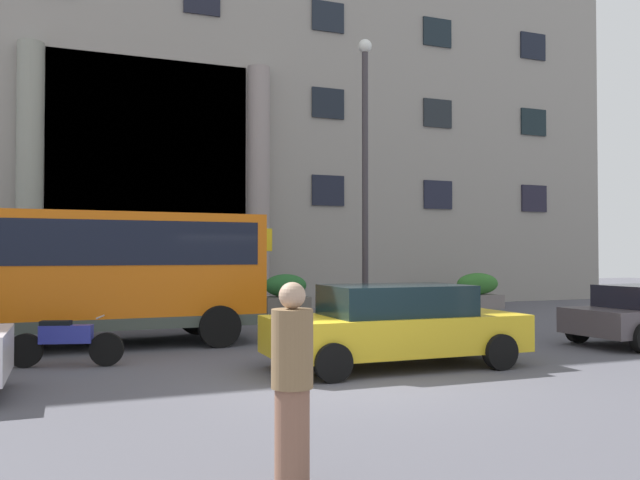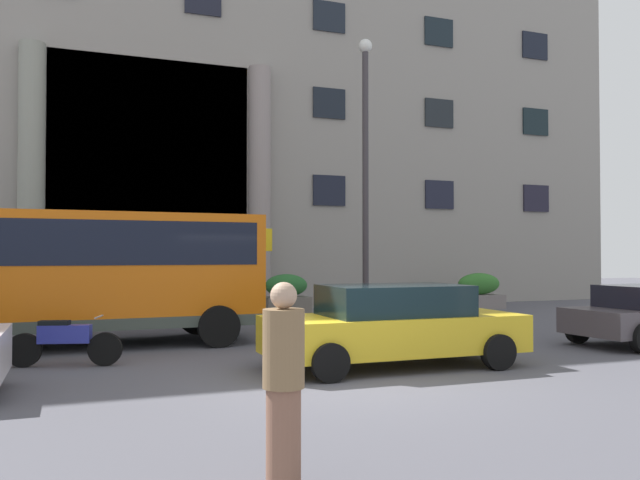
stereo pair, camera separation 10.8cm
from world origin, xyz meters
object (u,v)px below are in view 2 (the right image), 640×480
(hedge_planter_entrance_left, at_px, (479,292))
(motorcycle_near_kerb, at_px, (62,341))
(bus_stop_sign, at_px, (264,267))
(parked_sedan_far, at_px, (394,325))
(lamppost_plaza_centre, at_px, (365,159))
(orange_minibus, at_px, (95,267))
(hedge_planter_entrance_right, at_px, (286,296))
(hedge_planter_far_west, at_px, (184,296))
(pedestrian_man_crossing, at_px, (284,384))

(hedge_planter_entrance_left, distance_m, motorcycle_near_kerb, 15.94)
(bus_stop_sign, xyz_separation_m, parked_sedan_far, (0.67, -6.16, -0.92))
(bus_stop_sign, relative_size, lamppost_plaza_centre, 0.32)
(orange_minibus, height_order, parked_sedan_far, orange_minibus)
(hedge_planter_entrance_right, distance_m, hedge_planter_entrance_left, 7.48)
(orange_minibus, relative_size, lamppost_plaza_centre, 0.86)
(hedge_planter_entrance_right, bearing_deg, bus_stop_sign, -116.77)
(hedge_planter_entrance_right, xyz_separation_m, hedge_planter_entrance_left, (7.47, 0.16, -0.02))
(bus_stop_sign, bearing_deg, hedge_planter_far_west, 111.58)
(hedge_planter_far_west, distance_m, hedge_planter_entrance_right, 3.24)
(orange_minibus, bearing_deg, parked_sedan_far, -44.70)
(hedge_planter_entrance_left, xyz_separation_m, lamppost_plaza_centre, (-5.97, -3.03, 4.15))
(pedestrian_man_crossing, xyz_separation_m, lamppost_plaza_centre, (6.15, 11.62, 3.88))
(hedge_planter_entrance_right, xyz_separation_m, motorcycle_near_kerb, (-6.55, -7.41, -0.20))
(parked_sedan_far, bearing_deg, orange_minibus, 137.03)
(hedge_planter_far_west, bearing_deg, orange_minibus, -117.09)
(parked_sedan_far, distance_m, lamppost_plaza_centre, 8.20)
(bus_stop_sign, relative_size, hedge_planter_entrance_right, 1.83)
(orange_minibus, bearing_deg, hedge_planter_far_west, 61.62)
(lamppost_plaza_centre, bearing_deg, parked_sedan_far, -110.78)
(motorcycle_near_kerb, bearing_deg, hedge_planter_far_west, 81.95)
(hedge_planter_far_west, bearing_deg, motorcycle_near_kerb, -113.00)
(hedge_planter_entrance_right, bearing_deg, parked_sedan_far, -96.18)
(motorcycle_near_kerb, relative_size, lamppost_plaza_centre, 0.24)
(motorcycle_near_kerb, bearing_deg, hedge_planter_entrance_right, 63.47)
(hedge_planter_entrance_left, bearing_deg, lamppost_plaza_centre, -153.14)
(pedestrian_man_crossing, bearing_deg, bus_stop_sign, -60.58)
(orange_minibus, xyz_separation_m, hedge_planter_far_west, (2.73, 5.34, -1.03))
(hedge_planter_entrance_right, distance_m, motorcycle_near_kerb, 9.89)
(parked_sedan_far, xyz_separation_m, lamppost_plaza_centre, (2.53, 6.67, 4.03))
(parked_sedan_far, xyz_separation_m, motorcycle_near_kerb, (-5.52, 2.12, -0.29))
(bus_stop_sign, relative_size, hedge_planter_entrance_left, 1.49)
(orange_minibus, xyz_separation_m, motorcycle_near_kerb, (-0.61, -2.52, -1.26))
(hedge_planter_far_west, distance_m, parked_sedan_far, 10.22)
(lamppost_plaza_centre, bearing_deg, hedge_planter_entrance_right, 117.64)
(hedge_planter_far_west, height_order, pedestrian_man_crossing, pedestrian_man_crossing)
(parked_sedan_far, bearing_deg, motorcycle_near_kerb, 159.38)
(lamppost_plaza_centre, bearing_deg, hedge_planter_far_west, 144.85)
(parked_sedan_far, relative_size, motorcycle_near_kerb, 2.36)
(hedge_planter_far_west, bearing_deg, parked_sedan_far, -77.69)
(orange_minibus, distance_m, bus_stop_sign, 4.51)
(parked_sedan_far, distance_m, motorcycle_near_kerb, 5.92)
(orange_minibus, height_order, motorcycle_near_kerb, orange_minibus)
(motorcycle_near_kerb, bearing_deg, hedge_planter_entrance_left, 43.31)
(hedge_planter_entrance_left, bearing_deg, pedestrian_man_crossing, -129.61)
(parked_sedan_far, bearing_deg, pedestrian_man_crossing, -125.69)
(hedge_planter_far_west, distance_m, pedestrian_man_crossing, 15.01)
(hedge_planter_entrance_left, bearing_deg, parked_sedan_far, -131.26)
(bus_stop_sign, bearing_deg, hedge_planter_entrance_right, 63.23)
(motorcycle_near_kerb, bearing_deg, parked_sedan_far, -6.12)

